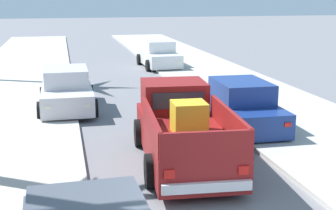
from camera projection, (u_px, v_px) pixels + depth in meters
sidewalk_left at (6, 110)px, 17.10m from camera, size 5.03×60.00×0.12m
sidewalk_right at (253, 97)px, 19.15m from camera, size 5.03×60.00×0.12m
curb_left at (37, 108)px, 17.34m from camera, size 0.16×60.00×0.10m
curb_right at (227, 99)px, 18.91m from camera, size 0.16×60.00×0.10m
pickup_truck at (182, 130)px, 11.93m from camera, size 2.49×5.34×1.80m
car_left_near at (159, 55)px, 27.22m from camera, size 2.12×4.30×1.54m
car_right_near at (67, 91)px, 17.21m from camera, size 2.04×4.27×1.54m
car_left_mid at (240, 106)px, 14.83m from camera, size 2.09×4.29×1.54m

